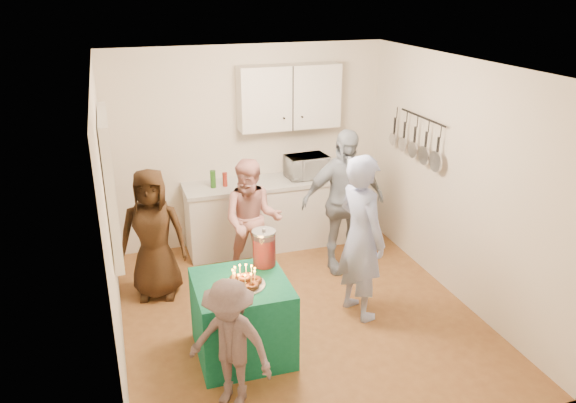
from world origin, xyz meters
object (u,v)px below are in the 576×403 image
object	(u,v)px
microwave	(307,166)
punch_jar	(264,249)
party_table	(242,318)
woman_back_center	(252,220)
counter	(271,215)
woman_back_right	(343,202)
woman_back_left	(153,234)
man_birthday	(361,237)
child_near_left	(230,344)

from	to	relation	value
microwave	punch_jar	distance (m)	2.23
party_table	woman_back_center	size ratio (longest dim) A/B	0.58
counter	punch_jar	size ratio (longest dim) A/B	6.47
punch_jar	woman_back_right	world-z (taller)	woman_back_right
woman_back_center	punch_jar	bearing A→B (deg)	-79.38
counter	woman_back_left	size ratio (longest dim) A/B	1.48
man_birthday	woman_back_right	xyz separation A→B (m)	(0.22, 0.98, -0.00)
counter	woman_back_center	world-z (taller)	woman_back_center
party_table	woman_back_right	distance (m)	2.08
woman_back_center	woman_back_right	distance (m)	1.10
woman_back_left	party_table	bearing A→B (deg)	-51.45
party_table	woman_back_center	bearing A→B (deg)	71.61
woman_back_left	child_near_left	size ratio (longest dim) A/B	1.29
counter	woman_back_right	distance (m)	1.18
child_near_left	punch_jar	bearing A→B (deg)	99.23
counter	woman_back_right	bearing A→B (deg)	-54.46
woman_back_left	woman_back_right	world-z (taller)	woman_back_right
punch_jar	child_near_left	distance (m)	1.10
punch_jar	man_birthday	size ratio (longest dim) A/B	0.19
woman_back_center	woman_back_right	xyz separation A→B (m)	(1.09, -0.12, 0.15)
microwave	man_birthday	xyz separation A→B (m)	(-0.08, -1.87, -0.18)
counter	woman_back_right	size ratio (longest dim) A/B	1.25
counter	punch_jar	xyz separation A→B (m)	(-0.63, -1.93, 0.50)
man_birthday	counter	bearing A→B (deg)	-1.15
microwave	counter	bearing A→B (deg)	175.73
woman_back_left	punch_jar	bearing A→B (deg)	-36.41
punch_jar	woman_back_center	xyz separation A→B (m)	(0.18, 1.15, -0.20)
party_table	child_near_left	xyz separation A→B (m)	(-0.25, -0.63, 0.19)
woman_back_center	child_near_left	size ratio (longest dim) A/B	1.27
man_birthday	woman_back_right	bearing A→B (deg)	-26.38
counter	man_birthday	xyz separation A→B (m)	(0.41, -1.87, 0.45)
counter	woman_back_center	size ratio (longest dim) A/B	1.51
counter	woman_back_left	world-z (taller)	woman_back_left
man_birthday	woman_back_left	xyz separation A→B (m)	(-1.99, 1.03, -0.14)
man_birthday	woman_back_right	distance (m)	1.01
woman_back_right	microwave	bearing A→B (deg)	100.81
party_table	punch_jar	bearing A→B (deg)	41.24
woman_back_left	child_near_left	world-z (taller)	woman_back_left
woman_back_left	man_birthday	bearing A→B (deg)	-15.05
counter	microwave	size ratio (longest dim) A/B	4.19
party_table	punch_jar	size ratio (longest dim) A/B	2.50
punch_jar	woman_back_left	size ratio (longest dim) A/B	0.23
woman_back_center	child_near_left	world-z (taller)	woman_back_center
party_table	woman_back_center	distance (m)	1.53
man_birthday	child_near_left	world-z (taller)	man_birthday
counter	woman_back_center	xyz separation A→B (m)	(-0.45, -0.77, 0.30)
microwave	woman_back_center	world-z (taller)	woman_back_center
man_birthday	child_near_left	bearing A→B (deg)	107.36
counter	woman_back_left	xyz separation A→B (m)	(-1.58, -0.84, 0.31)
punch_jar	woman_back_right	xyz separation A→B (m)	(1.26, 1.04, -0.05)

